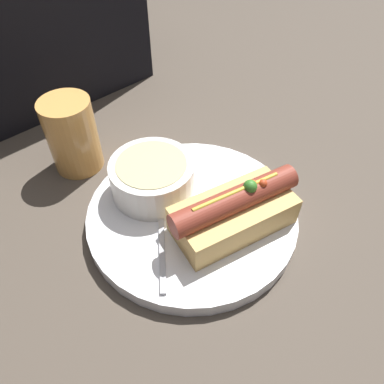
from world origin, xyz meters
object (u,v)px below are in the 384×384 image
(hot_dog, at_px, (234,211))
(spoon, at_px, (161,206))
(soup_bowl, at_px, (152,176))
(drinking_glass, at_px, (72,135))

(hot_dog, distance_m, spoon, 0.10)
(hot_dog, distance_m, soup_bowl, 0.12)
(hot_dog, bearing_deg, drinking_glass, 119.07)
(hot_dog, xyz_separation_m, drinking_glass, (-0.07, 0.25, 0.01))
(hot_dog, height_order, drinking_glass, drinking_glass)
(spoon, relative_size, drinking_glass, 1.31)
(spoon, distance_m, drinking_glass, 0.17)
(drinking_glass, bearing_deg, spoon, -81.28)
(soup_bowl, bearing_deg, hot_dog, -72.60)
(soup_bowl, height_order, spoon, soup_bowl)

